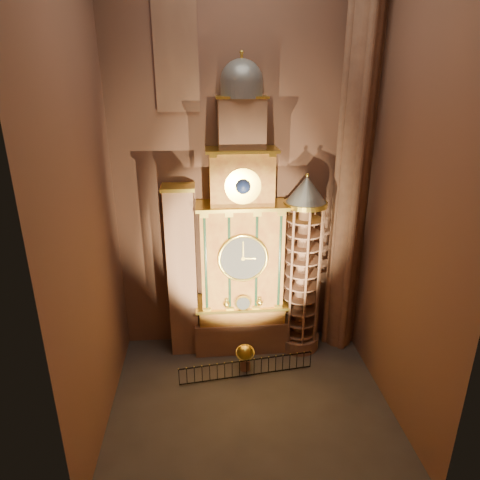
{
  "coord_description": "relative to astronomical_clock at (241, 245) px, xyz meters",
  "views": [
    {
      "loc": [
        -2.01,
        -17.42,
        15.6
      ],
      "look_at": [
        -0.25,
        3.0,
        7.76
      ],
      "focal_mm": 32.0,
      "sensor_mm": 36.0,
      "label": 1
    }
  ],
  "objects": [
    {
      "name": "gothic_pier",
      "position": [
        6.1,
        0.04,
        4.32
      ],
      "size": [
        2.04,
        2.04,
        22.0
      ],
      "color": "#8C634C",
      "rests_on": "floor"
    },
    {
      "name": "floor",
      "position": [
        0.0,
        -4.96,
        -6.68
      ],
      "size": [
        14.0,
        14.0,
        0.0
      ],
      "primitive_type": "plane",
      "color": "#383330",
      "rests_on": "ground"
    },
    {
      "name": "stained_glass_window",
      "position": [
        -3.2,
        0.95,
        9.82
      ],
      "size": [
        2.2,
        0.14,
        5.2
      ],
      "color": "navy",
      "rests_on": "wall_back"
    },
    {
      "name": "celestial_globe",
      "position": [
        0.0,
        -2.33,
        -5.74
      ],
      "size": [
        1.14,
        1.08,
        1.56
      ],
      "color": "#8C634C",
      "rests_on": "floor"
    },
    {
      "name": "iron_railing",
      "position": [
        0.04,
        -3.01,
        -6.11
      ],
      "size": [
        7.39,
        0.99,
        1.04
      ],
      "color": "black",
      "rests_on": "floor"
    },
    {
      "name": "portrait_tower",
      "position": [
        -3.4,
        0.02,
        -1.53
      ],
      "size": [
        1.8,
        1.6,
        10.2
      ],
      "color": "#8C634C",
      "rests_on": "floor"
    },
    {
      "name": "wall_right",
      "position": [
        7.0,
        -4.96,
        4.32
      ],
      "size": [
        0.0,
        22.0,
        22.0
      ],
      "primitive_type": "plane",
      "rotation": [
        1.57,
        0.0,
        -1.57
      ],
      "color": "brown",
      "rests_on": "floor"
    },
    {
      "name": "stair_turret",
      "position": [
        3.5,
        -0.26,
        -1.41
      ],
      "size": [
        2.5,
        2.5,
        10.8
      ],
      "color": "#8C634C",
      "rests_on": "floor"
    },
    {
      "name": "astronomical_clock",
      "position": [
        0.0,
        0.0,
        0.0
      ],
      "size": [
        5.6,
        2.41,
        16.7
      ],
      "color": "#8C634C",
      "rests_on": "floor"
    },
    {
      "name": "wall_back",
      "position": [
        0.0,
        1.04,
        4.32
      ],
      "size": [
        22.0,
        0.0,
        22.0
      ],
      "primitive_type": "plane",
      "rotation": [
        1.57,
        0.0,
        0.0
      ],
      "color": "brown",
      "rests_on": "floor"
    },
    {
      "name": "wall_left",
      "position": [
        -7.0,
        -4.96,
        4.32
      ],
      "size": [
        0.0,
        22.0,
        22.0
      ],
      "primitive_type": "plane",
      "rotation": [
        1.57,
        0.0,
        1.57
      ],
      "color": "brown",
      "rests_on": "floor"
    }
  ]
}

